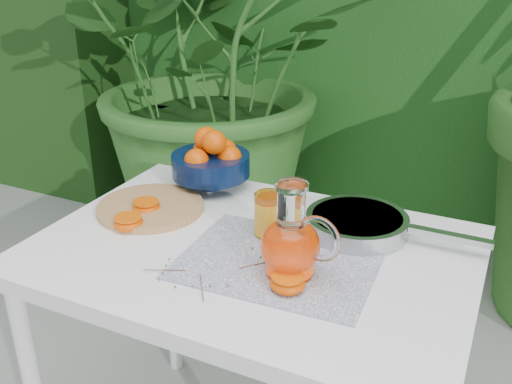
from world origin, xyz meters
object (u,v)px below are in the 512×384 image
at_px(saute_pan, 358,223).
at_px(fruit_bowl, 212,160).
at_px(juice_pitcher, 291,244).
at_px(cutting_board, 150,207).
at_px(white_table, 252,276).

bearing_deg(saute_pan, fruit_bowl, 168.17).
bearing_deg(fruit_bowl, juice_pitcher, -41.76).
relative_size(fruit_bowl, juice_pitcher, 1.33).
relative_size(cutting_board, fruit_bowl, 1.01).
xyz_separation_m(cutting_board, saute_pan, (0.53, 0.11, 0.02)).
bearing_deg(cutting_board, white_table, -10.07).
bearing_deg(juice_pitcher, cutting_board, 163.57).
distance_m(white_table, fruit_bowl, 0.41).
bearing_deg(white_table, juice_pitcher, -30.78).
bearing_deg(white_table, cutting_board, 169.93).
bearing_deg(fruit_bowl, saute_pan, -11.83).
height_order(fruit_bowl, saute_pan, fruit_bowl).
height_order(white_table, juice_pitcher, juice_pitcher).
height_order(juice_pitcher, saute_pan, juice_pitcher).
bearing_deg(juice_pitcher, white_table, 149.22).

